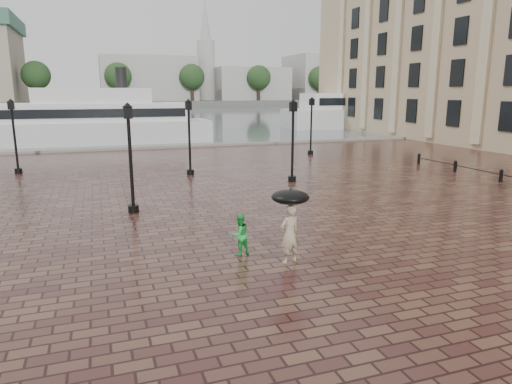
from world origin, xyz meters
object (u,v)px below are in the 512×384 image
Objects in this scene: ferry_near at (95,121)px; ferry_far at (377,108)px; street_lamps at (197,137)px; child_pedestrian at (240,235)px; adult_pedestrian at (290,234)px.

ferry_near is 39.08m from ferry_far.
street_lamps is 16.53× the size of child_pedestrian.
ferry_near is 0.82× the size of ferry_far.
child_pedestrian is at bearing -96.89° from street_lamps.
street_lamps is 15.14m from adult_pedestrian.
ferry_far is at bearing -139.90° from adult_pedestrian.
ferry_near is at bearing -102.97° from child_pedestrian.
street_lamps is 14.13m from child_pedestrian.
ferry_near reaches higher than child_pedestrian.
ferry_far is at bearing 14.94° from ferry_near.
street_lamps reaches higher than child_pedestrian.
street_lamps is at bearing -73.28° from ferry_near.
ferry_near is at bearing -95.37° from adult_pedestrian.
street_lamps is 12.13× the size of adult_pedestrian.
street_lamps is 0.97× the size of ferry_near.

